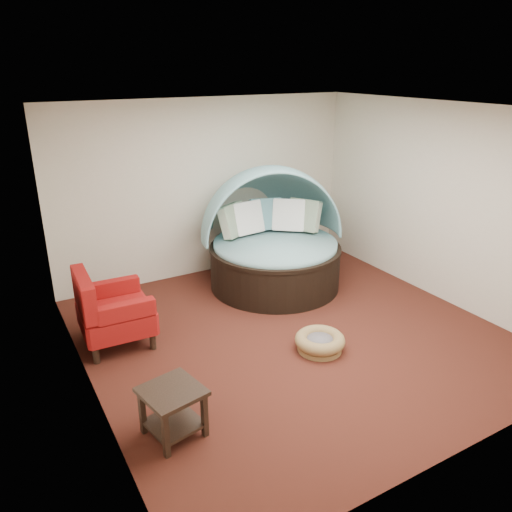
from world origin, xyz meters
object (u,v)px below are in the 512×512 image
canopy_daybed (273,231)px  red_armchair (110,311)px  pet_basket (320,342)px  side_table (173,406)px

canopy_daybed → red_armchair: canopy_daybed is taller
canopy_daybed → red_armchair: size_ratio=2.56×
pet_basket → red_armchair: bearing=146.9°
red_armchair → side_table: bearing=-85.6°
red_armchair → side_table: 1.91m
canopy_daybed → side_table: canopy_daybed is taller
pet_basket → red_armchair: 2.57m
pet_basket → side_table: (-2.07, -0.51, 0.21)m
canopy_daybed → pet_basket: (-0.56, -2.00, -0.74)m
pet_basket → red_armchair: (-2.14, 1.39, 0.34)m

